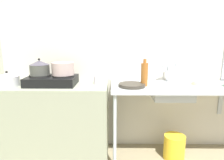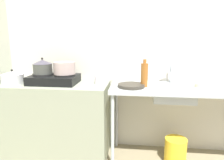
{
  "view_description": "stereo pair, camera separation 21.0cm",
  "coord_description": "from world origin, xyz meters",
  "px_view_note": "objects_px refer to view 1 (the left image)",
  "views": [
    {
      "loc": [
        -0.94,
        -0.66,
        1.32
      ],
      "look_at": [
        -0.97,
        1.4,
        0.89
      ],
      "focal_mm": 31.69,
      "sensor_mm": 36.0,
      "label": 1
    },
    {
      "loc": [
        -0.73,
        -0.65,
        1.32
      ],
      "look_at": [
        -0.97,
        1.4,
        0.89
      ],
      "focal_mm": 31.69,
      "sensor_mm": 36.0,
      "label": 2
    }
  ],
  "objects_px": {
    "pot_on_left_burner": "(40,68)",
    "bottle_by_sink": "(144,74)",
    "percolator": "(98,76)",
    "faucet": "(169,67)",
    "pot_beside_stove": "(7,80)",
    "pot_on_right_burner": "(63,69)",
    "frying_pan": "(132,85)",
    "bucket_on_floor": "(174,147)",
    "small_bowl_on_drainboard": "(199,83)",
    "stove": "(52,80)",
    "sink_basin": "(171,91)"
  },
  "relations": [
    {
      "from": "pot_beside_stove",
      "to": "sink_basin",
      "type": "relative_size",
      "value": 0.58
    },
    {
      "from": "pot_on_left_burner",
      "to": "pot_on_right_burner",
      "type": "relative_size",
      "value": 0.89
    },
    {
      "from": "stove",
      "to": "faucet",
      "type": "bearing_deg",
      "value": 6.35
    },
    {
      "from": "pot_on_left_burner",
      "to": "pot_on_right_burner",
      "type": "bearing_deg",
      "value": 0.0
    },
    {
      "from": "percolator",
      "to": "bucket_on_floor",
      "type": "relative_size",
      "value": 0.67
    },
    {
      "from": "pot_on_left_burner",
      "to": "sink_basin",
      "type": "relative_size",
      "value": 0.5
    },
    {
      "from": "percolator",
      "to": "bucket_on_floor",
      "type": "height_order",
      "value": "percolator"
    },
    {
      "from": "frying_pan",
      "to": "bucket_on_floor",
      "type": "bearing_deg",
      "value": 4.38
    },
    {
      "from": "pot_on_left_burner",
      "to": "small_bowl_on_drainboard",
      "type": "distance_m",
      "value": 1.71
    },
    {
      "from": "pot_on_left_burner",
      "to": "stove",
      "type": "bearing_deg",
      "value": -0.0
    },
    {
      "from": "pot_on_left_burner",
      "to": "bottle_by_sink",
      "type": "xyz_separation_m",
      "value": [
        1.1,
        -0.04,
        -0.06
      ]
    },
    {
      "from": "percolator",
      "to": "frying_pan",
      "type": "xyz_separation_m",
      "value": [
        0.36,
        -0.12,
        -0.07
      ]
    },
    {
      "from": "pot_on_left_burner",
      "to": "frying_pan",
      "type": "height_order",
      "value": "pot_on_left_burner"
    },
    {
      "from": "percolator",
      "to": "pot_on_left_burner",
      "type": "bearing_deg",
      "value": -175.62
    },
    {
      "from": "bottle_by_sink",
      "to": "pot_beside_stove",
      "type": "bearing_deg",
      "value": -178.59
    },
    {
      "from": "pot_on_right_burner",
      "to": "percolator",
      "type": "distance_m",
      "value": 0.38
    },
    {
      "from": "pot_on_right_burner",
      "to": "pot_beside_stove",
      "type": "distance_m",
      "value": 0.58
    },
    {
      "from": "pot_beside_stove",
      "to": "small_bowl_on_drainboard",
      "type": "xyz_separation_m",
      "value": [
        2.01,
        0.09,
        -0.05
      ]
    },
    {
      "from": "pot_on_left_burner",
      "to": "percolator",
      "type": "relative_size",
      "value": 1.14
    },
    {
      "from": "frying_pan",
      "to": "small_bowl_on_drainboard",
      "type": "xyz_separation_m",
      "value": [
        0.73,
        0.1,
        0.0
      ]
    },
    {
      "from": "percolator",
      "to": "faucet",
      "type": "height_order",
      "value": "faucet"
    },
    {
      "from": "pot_beside_stove",
      "to": "bucket_on_floor",
      "type": "height_order",
      "value": "pot_beside_stove"
    },
    {
      "from": "pot_on_left_burner",
      "to": "pot_beside_stove",
      "type": "height_order",
      "value": "pot_on_left_burner"
    },
    {
      "from": "pot_on_right_burner",
      "to": "bottle_by_sink",
      "type": "height_order",
      "value": "bottle_by_sink"
    },
    {
      "from": "pot_beside_stove",
      "to": "faucet",
      "type": "height_order",
      "value": "faucet"
    },
    {
      "from": "percolator",
      "to": "frying_pan",
      "type": "distance_m",
      "value": 0.38
    },
    {
      "from": "stove",
      "to": "bucket_on_floor",
      "type": "bearing_deg",
      "value": -1.71
    },
    {
      "from": "frying_pan",
      "to": "bottle_by_sink",
      "type": "relative_size",
      "value": 0.98
    },
    {
      "from": "percolator",
      "to": "faucet",
      "type": "xyz_separation_m",
      "value": [
        0.79,
        0.1,
        0.09
      ]
    },
    {
      "from": "bottle_by_sink",
      "to": "bucket_on_floor",
      "type": "bearing_deg",
      "value": -0.23
    },
    {
      "from": "frying_pan",
      "to": "bottle_by_sink",
      "type": "bearing_deg",
      "value": 16.49
    },
    {
      "from": "pot_on_left_burner",
      "to": "pot_beside_stove",
      "type": "relative_size",
      "value": 0.87
    },
    {
      "from": "faucet",
      "to": "bucket_on_floor",
      "type": "distance_m",
      "value": 0.9
    },
    {
      "from": "frying_pan",
      "to": "pot_on_left_burner",
      "type": "bearing_deg",
      "value": 175.42
    },
    {
      "from": "percolator",
      "to": "sink_basin",
      "type": "height_order",
      "value": "percolator"
    },
    {
      "from": "pot_on_right_burner",
      "to": "small_bowl_on_drainboard",
      "type": "distance_m",
      "value": 1.46
    },
    {
      "from": "pot_beside_stove",
      "to": "faucet",
      "type": "distance_m",
      "value": 1.74
    },
    {
      "from": "percolator",
      "to": "sink_basin",
      "type": "relative_size",
      "value": 0.44
    },
    {
      "from": "stove",
      "to": "bucket_on_floor",
      "type": "distance_m",
      "value": 1.54
    },
    {
      "from": "pot_beside_stove",
      "to": "sink_basin",
      "type": "xyz_separation_m",
      "value": [
        1.71,
        0.07,
        -0.14
      ]
    },
    {
      "from": "faucet",
      "to": "frying_pan",
      "type": "relative_size",
      "value": 0.99
    },
    {
      "from": "small_bowl_on_drainboard",
      "to": "pot_beside_stove",
      "type": "bearing_deg",
      "value": -177.33
    },
    {
      "from": "pot_on_left_burner",
      "to": "percolator",
      "type": "height_order",
      "value": "pot_on_left_burner"
    },
    {
      "from": "pot_on_left_burner",
      "to": "small_bowl_on_drainboard",
      "type": "bearing_deg",
      "value": 0.7
    },
    {
      "from": "pot_beside_stove",
      "to": "frying_pan",
      "type": "distance_m",
      "value": 1.29
    },
    {
      "from": "stove",
      "to": "bucket_on_floor",
      "type": "xyz_separation_m",
      "value": [
        1.34,
        -0.04,
        -0.75
      ]
    },
    {
      "from": "pot_on_right_burner",
      "to": "faucet",
      "type": "relative_size",
      "value": 0.85
    },
    {
      "from": "faucet",
      "to": "small_bowl_on_drainboard",
      "type": "distance_m",
      "value": 0.36
    },
    {
      "from": "sink_basin",
      "to": "pot_on_right_burner",
      "type": "bearing_deg",
      "value": 179.81
    },
    {
      "from": "pot_on_right_burner",
      "to": "sink_basin",
      "type": "distance_m",
      "value": 1.18
    }
  ]
}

